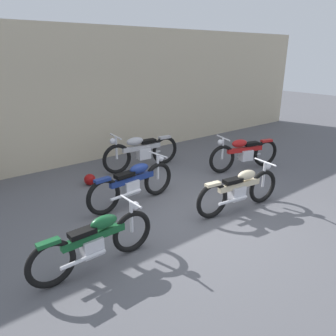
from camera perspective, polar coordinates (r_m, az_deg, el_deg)
The scene contains 8 objects.
ground_plane at distance 6.18m, azimuth 5.05°, elevation -8.24°, with size 40.00×40.00×0.00m, color #56565B.
building_wall at distance 9.19m, azimuth -13.95°, elevation 12.32°, with size 18.00×0.30×3.58m, color beige.
helmet at distance 7.64m, azimuth -13.70°, elevation -2.00°, with size 0.26×0.26×0.26m, color maroon.
motorcycle_blue at distance 6.44m, azimuth -6.20°, elevation -2.69°, with size 2.06×0.58×0.92m.
motorcycle_red at distance 8.55m, azimuth 13.32°, elevation 2.62°, with size 2.03×0.78×0.93m.
motorcycle_green at distance 4.71m, azimuth -12.70°, elevation -12.57°, with size 1.92×0.53×0.86m.
motorcycle_cream at distance 6.32m, azimuth 12.59°, elevation -3.69°, with size 1.97×0.55×0.89m.
motorcycle_silver at distance 8.41m, azimuth -4.79°, elevation 3.00°, with size 2.20×0.61×0.99m.
Camera 1 is at (-3.79, -3.93, 2.89)m, focal length 34.37 mm.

